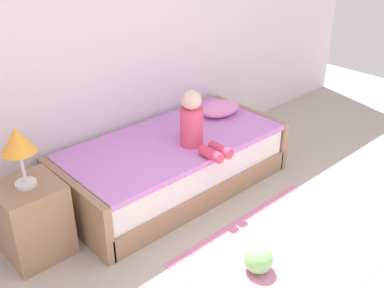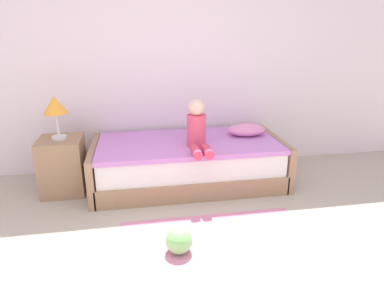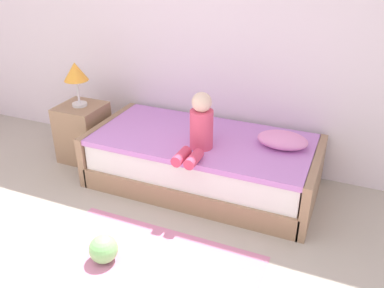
% 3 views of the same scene
% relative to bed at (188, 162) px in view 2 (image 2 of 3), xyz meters
% --- Properties ---
extents(wall_rear, '(7.20, 0.10, 2.90)m').
position_rel_bed_xyz_m(wall_rear, '(-0.21, 0.60, 1.20)').
color(wall_rear, white).
rests_on(wall_rear, ground).
extents(bed, '(2.11, 1.00, 0.50)m').
position_rel_bed_xyz_m(bed, '(0.00, 0.00, 0.00)').
color(bed, '#997556').
rests_on(bed, ground).
extents(nightstand, '(0.44, 0.44, 0.60)m').
position_rel_bed_xyz_m(nightstand, '(-1.35, 0.01, 0.05)').
color(nightstand, '#997556').
rests_on(nightstand, ground).
extents(table_lamp, '(0.24, 0.24, 0.45)m').
position_rel_bed_xyz_m(table_lamp, '(-1.35, 0.01, 0.69)').
color(table_lamp, silver).
rests_on(table_lamp, nightstand).
extents(child_figure, '(0.20, 0.51, 0.50)m').
position_rel_bed_xyz_m(child_figure, '(0.06, -0.23, 0.46)').
color(child_figure, '#E04C6B').
rests_on(child_figure, bed).
extents(pillow, '(0.44, 0.30, 0.13)m').
position_rel_bed_xyz_m(pillow, '(0.70, 0.10, 0.32)').
color(pillow, '#EA8CC6').
rests_on(pillow, bed).
extents(toy_ball, '(0.21, 0.21, 0.21)m').
position_rel_bed_xyz_m(toy_ball, '(-0.28, -1.25, -0.14)').
color(toy_ball, '#7FD872').
rests_on(toy_ball, ground).
extents(area_rug, '(1.60, 1.10, 0.01)m').
position_rel_bed_xyz_m(area_rug, '(0.05, -1.30, -0.24)').
color(area_rug, pink).
rests_on(area_rug, ground).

